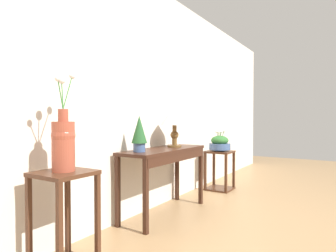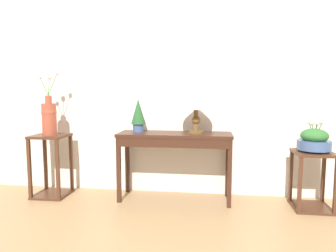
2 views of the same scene
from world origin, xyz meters
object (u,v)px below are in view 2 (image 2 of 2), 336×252
Objects in this scene: table_lamp at (196,101)px; planter_bowl_wide_right at (314,140)px; pedestal_stand_left at (51,165)px; console_table at (174,143)px; flower_vase_tall_left at (49,115)px; pedestal_stand_right at (312,180)px; potted_plant_on_console at (138,114)px.

table_lamp reaches higher than planter_bowl_wide_right.
console_table is at bearing 1.70° from pedestal_stand_left.
pedestal_stand_left is at bearing -178.30° from console_table.
console_table is 1.72× the size of flower_vase_tall_left.
console_table is at bearing 177.28° from planter_bowl_wide_right.
pedestal_stand_left reaches higher than pedestal_stand_right.
potted_plant_on_console is at bearing 5.60° from pedestal_stand_left.
planter_bowl_wide_right is at bearing -76.20° from pedestal_stand_right.
potted_plant_on_console is 1.05m from flower_vase_tall_left.
pedestal_stand_left is 0.99× the size of flower_vase_tall_left.
table_lamp is at bearing -2.91° from potted_plant_on_console.
planter_bowl_wide_right is at bearing -3.86° from potted_plant_on_console.
potted_plant_on_console reaches higher than pedestal_stand_left.
potted_plant_on_console is at bearing 177.09° from table_lamp.
pedestal_stand_right is (2.95, -0.03, -0.06)m from pedestal_stand_left.
pedestal_stand_right is at bearing -4.37° from table_lamp.
console_table reaches higher than pedestal_stand_right.
table_lamp is 0.67× the size of flower_vase_tall_left.
console_table is at bearing -174.12° from table_lamp.
pedestal_stand_left is at bearing -177.71° from table_lamp.
console_table reaches higher than pedestal_stand_left.
potted_plant_on_console is at bearing 172.26° from console_table.
flower_vase_tall_left is 2.96m from planter_bowl_wide_right.
flower_vase_tall_left is at bearing 29.58° from pedestal_stand_left.
console_table is at bearing 177.28° from pedestal_stand_right.
flower_vase_tall_left is (0.00, 0.00, 0.60)m from pedestal_stand_left.
flower_vase_tall_left is at bearing -174.42° from potted_plant_on_console.
pedestal_stand_left is (-1.48, -0.04, -0.30)m from console_table.
potted_plant_on_console reaches higher than pedestal_stand_right.
flower_vase_tall_left reaches higher than potted_plant_on_console.
flower_vase_tall_left is 3.02m from pedestal_stand_right.
potted_plant_on_console is 0.52× the size of flower_vase_tall_left.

